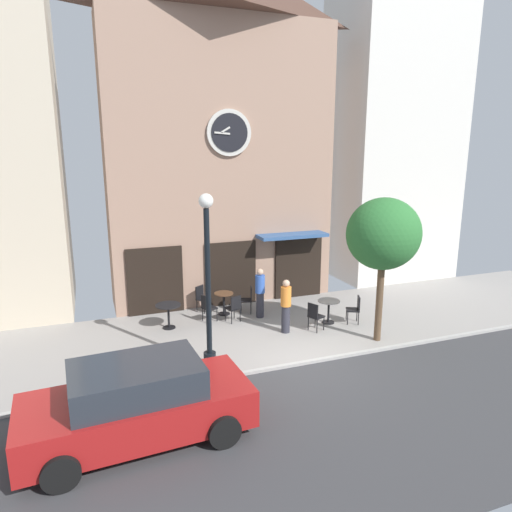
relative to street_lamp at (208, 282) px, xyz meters
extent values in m
cube|color=gray|center=(2.53, 1.83, -2.29)|extent=(25.92, 5.29, 0.05)
cube|color=#38383A|center=(2.53, -3.55, -2.29)|extent=(25.92, 5.46, 0.05)
cube|color=#A8A5A0|center=(2.53, -0.79, -2.22)|extent=(25.92, 0.12, 0.08)
cube|color=#9E7A66|center=(1.96, 5.49, 2.65)|extent=(8.00, 2.03, 9.84)
cylinder|color=beige|center=(1.96, 4.41, 3.76)|extent=(1.53, 0.10, 1.53)
cylinder|color=black|center=(1.96, 4.35, 3.76)|extent=(1.26, 0.04, 1.26)
cube|color=beige|center=(1.81, 4.31, 3.84)|extent=(0.33, 0.03, 0.22)
cube|color=beige|center=(1.69, 4.31, 3.74)|extent=(0.54, 0.03, 0.10)
cube|color=black|center=(-0.71, 4.43, -1.11)|extent=(1.87, 0.10, 2.30)
cube|color=black|center=(1.96, 4.43, -1.11)|extent=(1.87, 0.10, 2.30)
cube|color=black|center=(4.62, 4.43, -1.11)|extent=(1.87, 0.10, 2.30)
cube|color=#33568C|center=(4.20, 4.12, 0.19)|extent=(2.56, 0.90, 0.12)
cube|color=silver|center=(9.81, 6.27, 4.33)|extent=(5.02, 3.59, 13.19)
cylinder|color=black|center=(0.00, 0.00, -2.08)|extent=(0.32, 0.32, 0.36)
cylinder|color=black|center=(0.00, 0.00, -0.21)|extent=(0.14, 0.14, 4.10)
sphere|color=white|center=(0.00, 0.00, 2.02)|extent=(0.36, 0.36, 0.36)
cylinder|color=brown|center=(5.05, -0.12, -1.05)|extent=(0.20, 0.20, 2.43)
ellipsoid|color=#2D7033|center=(5.05, -0.12, 0.91)|extent=(2.14, 1.93, 2.04)
cylinder|color=black|center=(-0.55, 2.93, -1.89)|extent=(0.07, 0.07, 0.76)
cylinder|color=black|center=(-0.55, 2.93, -2.25)|extent=(0.40, 0.40, 0.03)
cylinder|color=black|center=(-0.55, 2.93, -1.51)|extent=(0.79, 0.79, 0.03)
cylinder|color=black|center=(1.42, 3.52, -1.89)|extent=(0.07, 0.07, 0.74)
cylinder|color=black|center=(1.42, 3.52, -2.25)|extent=(0.40, 0.40, 0.03)
cylinder|color=brown|center=(1.42, 3.52, -1.52)|extent=(0.65, 0.65, 0.03)
cylinder|color=black|center=(4.37, 1.59, -1.89)|extent=(0.07, 0.07, 0.74)
cylinder|color=black|center=(4.37, 1.59, -2.25)|extent=(0.40, 0.40, 0.03)
cylinder|color=gray|center=(4.37, 1.59, -1.52)|extent=(0.70, 0.70, 0.03)
cube|color=black|center=(3.70, 1.18, -1.81)|extent=(0.53, 0.53, 0.04)
cube|color=black|center=(3.54, 1.10, -1.59)|extent=(0.19, 0.36, 0.45)
cylinder|color=black|center=(3.93, 1.09, -2.04)|extent=(0.03, 0.03, 0.45)
cylinder|color=black|center=(3.79, 1.40, -2.04)|extent=(0.03, 0.03, 0.45)
cylinder|color=black|center=(3.62, 0.95, -2.04)|extent=(0.03, 0.03, 0.45)
cylinder|color=black|center=(3.48, 1.26, -2.04)|extent=(0.03, 0.03, 0.45)
cube|color=black|center=(5.08, 1.30, -1.81)|extent=(0.53, 0.53, 0.04)
cube|color=black|center=(5.24, 1.23, -1.59)|extent=(0.19, 0.36, 0.45)
cylinder|color=black|center=(5.00, 1.53, -2.04)|extent=(0.03, 0.03, 0.45)
cylinder|color=black|center=(4.86, 1.22, -2.04)|extent=(0.03, 0.03, 0.45)
cylinder|color=black|center=(5.31, 1.39, -2.04)|extent=(0.03, 0.03, 0.45)
cylinder|color=black|center=(5.16, 1.08, -2.04)|extent=(0.03, 0.03, 0.45)
cube|color=black|center=(1.51, 2.79, -1.81)|extent=(0.50, 0.50, 0.04)
cube|color=black|center=(1.56, 2.62, -1.59)|extent=(0.37, 0.15, 0.45)
cylinder|color=black|center=(1.62, 3.00, -2.04)|extent=(0.03, 0.03, 0.45)
cylinder|color=black|center=(1.29, 2.90, -2.04)|extent=(0.03, 0.03, 0.45)
cylinder|color=black|center=(1.72, 2.68, -2.04)|extent=(0.03, 0.03, 0.45)
cylinder|color=black|center=(1.40, 2.57, -2.04)|extent=(0.03, 0.03, 0.45)
cube|color=black|center=(2.18, 3.42, -1.81)|extent=(0.51, 0.51, 0.04)
cube|color=black|center=(2.35, 3.35, -1.59)|extent=(0.17, 0.37, 0.45)
cylinder|color=black|center=(2.08, 3.63, -2.04)|extent=(0.03, 0.03, 0.45)
cylinder|color=black|center=(1.96, 3.31, -2.04)|extent=(0.03, 0.03, 0.45)
cylinder|color=black|center=(2.40, 3.52, -2.04)|extent=(0.03, 0.03, 0.45)
cylinder|color=black|center=(2.28, 3.20, -2.04)|extent=(0.03, 0.03, 0.45)
cube|color=black|center=(0.81, 3.08, -1.81)|extent=(0.51, 0.51, 0.04)
cube|color=black|center=(0.64, 3.02, -1.59)|extent=(0.16, 0.37, 0.45)
cylinder|color=black|center=(1.02, 2.97, -2.04)|extent=(0.03, 0.03, 0.45)
cylinder|color=black|center=(0.91, 3.29, -2.04)|extent=(0.03, 0.03, 0.45)
cylinder|color=black|center=(0.70, 2.86, -2.04)|extent=(0.03, 0.03, 0.45)
cylinder|color=black|center=(0.59, 3.18, -2.04)|extent=(0.03, 0.03, 0.45)
cube|color=black|center=(0.84, 4.02, -1.81)|extent=(0.56, 0.56, 0.04)
cube|color=black|center=(0.74, 4.17, -1.59)|extent=(0.33, 0.25, 0.45)
cylinder|color=black|center=(0.80, 3.78, -2.04)|extent=(0.03, 0.03, 0.45)
cylinder|color=black|center=(1.08, 3.98, -2.04)|extent=(0.03, 0.03, 0.45)
cylinder|color=black|center=(0.61, 4.06, -2.04)|extent=(0.03, 0.03, 0.45)
cylinder|color=black|center=(0.88, 4.26, -2.04)|extent=(0.03, 0.03, 0.45)
cylinder|color=#2D2D38|center=(2.75, 1.36, -1.84)|extent=(0.37, 0.37, 0.85)
cylinder|color=orange|center=(2.75, 1.36, -1.11)|extent=(0.45, 0.45, 0.60)
sphere|color=tan|center=(2.75, 1.36, -0.70)|extent=(0.22, 0.22, 0.22)
cylinder|color=#2D2D38|center=(2.48, 2.85, -1.84)|extent=(0.26, 0.26, 0.85)
cylinder|color=#3359B2|center=(2.48, 2.85, -1.11)|extent=(0.32, 0.32, 0.60)
sphere|color=tan|center=(2.48, 2.85, -0.70)|extent=(0.22, 0.22, 0.22)
cube|color=maroon|center=(-2.07, -2.53, -1.67)|extent=(4.40, 2.05, 0.75)
cube|color=#262B33|center=(-2.07, -2.53, -1.01)|extent=(2.50, 1.73, 0.60)
cylinder|color=black|center=(-0.60, -3.34, -1.94)|extent=(0.65, 0.26, 0.64)
cylinder|color=black|center=(-0.71, -1.54, -1.94)|extent=(0.65, 0.26, 0.64)
cylinder|color=black|center=(-3.43, -3.51, -1.94)|extent=(0.65, 0.26, 0.64)
cylinder|color=black|center=(-3.54, -1.71, -1.94)|extent=(0.65, 0.26, 0.64)
camera|label=1|loc=(-2.69, -10.72, 3.22)|focal=32.21mm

